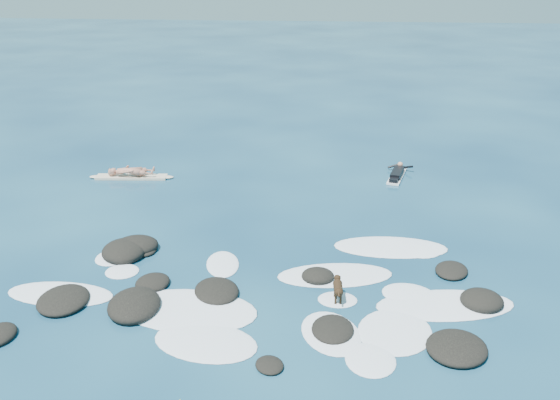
# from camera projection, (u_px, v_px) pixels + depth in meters

# --- Properties ---
(ground) EXTENTS (160.00, 160.00, 0.00)m
(ground) POSITION_uv_depth(u_px,v_px,m) (246.00, 276.00, 18.49)
(ground) COLOR #0A2642
(ground) RESTS_ON ground
(reef_rocks) EXTENTS (14.59, 7.03, 0.57)m
(reef_rocks) POSITION_uv_depth(u_px,v_px,m) (213.00, 288.00, 17.58)
(reef_rocks) COLOR black
(reef_rocks) RESTS_ON ground
(breaking_foam) EXTENTS (14.29, 7.92, 0.12)m
(breaking_foam) POSITION_uv_depth(u_px,v_px,m) (298.00, 294.00, 17.46)
(breaking_foam) COLOR white
(breaking_foam) RESTS_ON ground
(standing_surfer_rig) EXTENTS (3.63, 0.89, 2.06)m
(standing_surfer_rig) POSITION_uv_depth(u_px,v_px,m) (130.00, 160.00, 26.40)
(standing_surfer_rig) COLOR beige
(standing_surfer_rig) RESTS_ON ground
(paddling_surfer_rig) EXTENTS (1.27, 2.54, 0.44)m
(paddling_surfer_rig) POSITION_uv_depth(u_px,v_px,m) (397.00, 174.00, 26.78)
(paddling_surfer_rig) COLOR white
(paddling_surfer_rig) RESTS_ON ground
(dog) EXTENTS (0.30, 1.03, 0.65)m
(dog) POSITION_uv_depth(u_px,v_px,m) (338.00, 287.00, 16.99)
(dog) COLOR black
(dog) RESTS_ON ground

